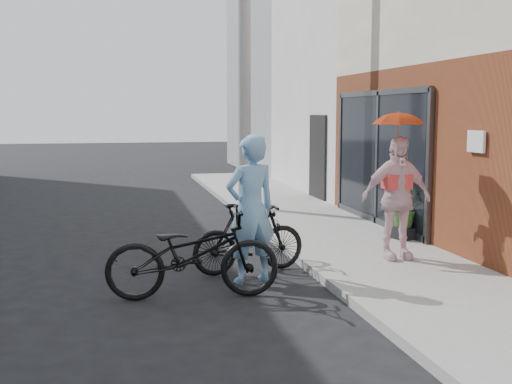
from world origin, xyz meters
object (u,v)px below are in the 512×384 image
object	(u,v)px
bike_left	(193,254)
utility_pole	(244,52)
bike_right	(249,238)
planter	(404,233)
officer	(251,209)
kimono_woman	(396,198)

from	to	relation	value
bike_left	utility_pole	bearing A→B (deg)	-12.57
bike_right	utility_pole	bearing A→B (deg)	-20.89
bike_left	planter	distance (m)	4.46
officer	bike_right	world-z (taller)	officer
bike_left	bike_right	bearing A→B (deg)	-36.22
officer	planter	size ratio (longest dim) A/B	5.34
utility_pole	planter	xyz separation A→B (m)	(1.90, -4.00, -3.28)
planter	bike_right	bearing A→B (deg)	-157.54
officer	planter	distance (m)	3.52
officer	planter	world-z (taller)	officer
utility_pole	bike_right	world-z (taller)	utility_pole
bike_right	kimono_woman	xyz separation A→B (m)	(2.13, -0.13, 0.51)
utility_pole	bike_left	size ratio (longest dim) A/B	3.39
utility_pole	kimono_woman	size ratio (longest dim) A/B	3.96
utility_pole	kimono_woman	world-z (taller)	utility_pole
bike_left	planter	xyz separation A→B (m)	(3.83, 2.27, -0.33)
kimono_woman	planter	world-z (taller)	kimono_woman
kimono_woman	bike_right	bearing A→B (deg)	176.22
kimono_woman	utility_pole	bearing A→B (deg)	101.45
utility_pole	planter	bearing A→B (deg)	-64.61
bike_left	bike_right	distance (m)	1.41
bike_left	kimono_woman	world-z (taller)	kimono_woman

